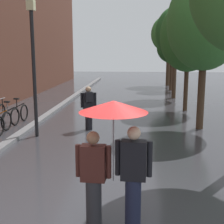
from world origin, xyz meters
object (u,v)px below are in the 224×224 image
object	(u,v)px
street_tree_3	(176,32)
couple_under_umbrella	(114,146)
parked_bicycle_5	(3,115)
pedestrian_walking_midground	(89,107)
street_tree_1	(205,23)
street_tree_5	(169,34)
street_lamp_post	(33,60)
street_tree_2	(188,37)
street_tree_4	(172,47)
parked_bicycle_6	(13,112)

from	to	relation	value
street_tree_3	couple_under_umbrella	world-z (taller)	street_tree_3
parked_bicycle_5	pedestrian_walking_midground	xyz separation A→B (m)	(3.49, -0.49, 0.48)
street_tree_1	street_tree_5	xyz separation A→B (m)	(0.23, 15.26, 0.43)
street_tree_5	couple_under_umbrella	xyz separation A→B (m)	(-2.95, -22.18, -2.89)
street_tree_3	street_lamp_post	bearing A→B (deg)	-121.05
street_tree_3	street_tree_5	bearing A→B (deg)	87.62
street_tree_2	couple_under_umbrella	size ratio (longest dim) A/B	2.47
street_tree_1	street_tree_4	world-z (taller)	street_tree_1
street_tree_4	street_lamp_post	xyz separation A→B (m)	(-5.93, -13.46, -0.56)
street_lamp_post	pedestrian_walking_midground	xyz separation A→B (m)	(1.64, 1.06, -1.73)
street_tree_1	street_tree_3	size ratio (longest dim) A/B	1.01
street_tree_5	couple_under_umbrella	world-z (taller)	street_tree_5
street_tree_3	street_lamp_post	world-z (taller)	street_tree_3
couple_under_umbrella	parked_bicycle_5	bearing A→B (deg)	125.38
parked_bicycle_5	couple_under_umbrella	distance (m)	8.52
street_tree_1	street_lamp_post	bearing A→B (deg)	-164.88
street_tree_3	pedestrian_walking_midground	xyz separation A→B (m)	(-4.05, -8.39, -3.13)
street_tree_3	parked_bicycle_6	bearing A→B (deg)	-136.44
parked_bicycle_5	pedestrian_walking_midground	world-z (taller)	pedestrian_walking_midground
street_tree_2	street_tree_4	world-z (taller)	street_tree_2
street_lamp_post	parked_bicycle_6	bearing A→B (deg)	127.50
street_lamp_post	couple_under_umbrella	bearing A→B (deg)	-60.39
couple_under_umbrella	street_tree_3	bearing A→B (deg)	79.87
street_tree_5	couple_under_umbrella	distance (m)	22.56
street_tree_3	couple_under_umbrella	size ratio (longest dim) A/B	2.61
street_tree_2	parked_bicycle_5	distance (m)	9.04
street_tree_3	parked_bicycle_6	world-z (taller)	street_tree_3
street_tree_2	parked_bicycle_6	xyz separation A→B (m)	(-7.56, -2.89, -3.18)
street_tree_2	street_tree_5	world-z (taller)	street_tree_5
street_tree_1	pedestrian_walking_midground	size ratio (longest dim) A/B	3.46
street_tree_4	street_tree_5	distance (m)	3.54
couple_under_umbrella	pedestrian_walking_midground	size ratio (longest dim) A/B	1.31
street_tree_4	street_tree_3	bearing A→B (deg)	-93.43
street_tree_1	street_lamp_post	xyz separation A→B (m)	(-5.77, -1.56, -1.25)
street_tree_3	street_tree_4	xyz separation A→B (m)	(0.24, 4.01, -0.84)
street_lamp_post	street_tree_5	bearing A→B (deg)	70.38
street_tree_3	pedestrian_walking_midground	bearing A→B (deg)	-115.76
street_tree_2	pedestrian_walking_midground	size ratio (longest dim) A/B	3.25
couple_under_umbrella	pedestrian_walking_midground	xyz separation A→B (m)	(-1.41, 6.41, -0.52)
couple_under_umbrella	street_lamp_post	bearing A→B (deg)	119.61
street_lamp_post	street_tree_4	bearing A→B (deg)	66.23
parked_bicycle_6	pedestrian_walking_midground	world-z (taller)	pedestrian_walking_midground
pedestrian_walking_midground	street_tree_5	bearing A→B (deg)	74.55
street_tree_1	parked_bicycle_5	xyz separation A→B (m)	(-7.62, -0.01, -3.47)
parked_bicycle_5	couple_under_umbrella	world-z (taller)	couple_under_umbrella
street_tree_1	street_lamp_post	distance (m)	6.10
parked_bicycle_6	street_lamp_post	distance (m)	3.69
street_tree_1	street_tree_3	distance (m)	7.89
parked_bicycle_5	pedestrian_walking_midground	distance (m)	3.56
street_tree_4	street_lamp_post	distance (m)	14.72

